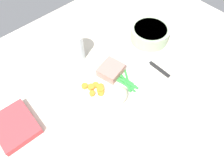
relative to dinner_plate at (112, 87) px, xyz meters
The scene contains 11 objects.
dining_table 4.62cm from the dinner_plate, 40.16° to the left, with size 120.00×90.00×2.00cm.
dinner_plate is the anchor object (origin of this frame).
meat_portion 5.89cm from the dinner_plate, 49.40° to the left, with size 7.68×6.96×3.22cm, color #B2756B.
mashed_potatoes 6.05cm from the dinner_plate, 116.57° to the right, with size 6.91×6.25×4.54cm, color beige.
carrot_slices 5.73cm from the dinner_plate, 152.67° to the left, with size 5.76×7.59×1.29cm.
green_beans 4.84cm from the dinner_plate, 26.56° to the right, with size 5.88×10.24×0.84cm.
fork 17.55cm from the dinner_plate, behind, with size 1.44×16.60×0.40cm.
knife 17.77cm from the dinner_plate, ahead, with size 1.70×20.50×0.64cm.
water_glass 19.79cm from the dinner_plate, 91.36° to the left, with size 7.22×7.22×10.47cm.
salad_bowl 27.70cm from the dinner_plate, 15.59° to the left, with size 14.73×14.73×5.31cm.
napkin 31.65cm from the dinner_plate, 163.32° to the left, with size 11.01×13.39×2.21cm, color #B2383D.
Camera 1 is at (-29.75, -31.57, 61.53)cm, focal length 34.24 mm.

